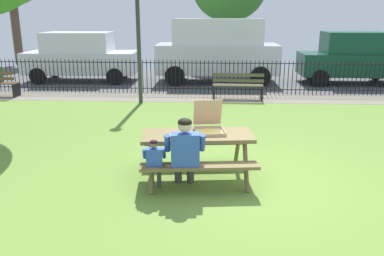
% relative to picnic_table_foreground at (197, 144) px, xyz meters
% --- Properties ---
extents(ground, '(28.00, 11.33, 0.02)m').
position_rel_picnic_table_foreground_xyz_m(ground, '(0.78, 1.57, -0.61)').
color(ground, olive).
extents(cobblestone_walkway, '(28.00, 1.40, 0.01)m').
position_rel_picnic_table_foreground_xyz_m(cobblestone_walkway, '(0.78, 6.54, -0.60)').
color(cobblestone_walkway, gray).
extents(street_asphalt, '(28.00, 6.75, 0.01)m').
position_rel_picnic_table_foreground_xyz_m(street_asphalt, '(0.78, 10.61, -0.60)').
color(street_asphalt, '#515154').
extents(picnic_table_foreground, '(1.95, 1.66, 0.79)m').
position_rel_picnic_table_foreground_xyz_m(picnic_table_foreground, '(0.00, 0.00, 0.00)').
color(picnic_table_foreground, brown).
rests_on(picnic_table_foreground, ground).
extents(pizza_box_open, '(0.56, 0.63, 0.52)m').
position_rel_picnic_table_foreground_xyz_m(pizza_box_open, '(0.19, 0.13, 0.27)').
color(pizza_box_open, tan).
rests_on(pizza_box_open, picnic_table_foreground).
extents(pizza_slice_on_table, '(0.28, 0.30, 0.02)m').
position_rel_picnic_table_foreground_xyz_m(pizza_slice_on_table, '(-0.40, -0.12, 0.18)').
color(pizza_slice_on_table, '#ECC451').
rests_on(pizza_slice_on_table, picnic_table_foreground).
extents(adult_at_table, '(0.63, 0.62, 1.19)m').
position_rel_picnic_table_foreground_xyz_m(adult_at_table, '(-0.17, -0.52, 0.06)').
color(adult_at_table, '#474747').
rests_on(adult_at_table, ground).
extents(child_at_table, '(0.36, 0.35, 0.87)m').
position_rel_picnic_table_foreground_xyz_m(child_at_table, '(-0.62, -0.60, -0.08)').
color(child_at_table, '#4A4A4A').
rests_on(child_at_table, ground).
extents(iron_fence_streetside, '(18.97, 0.03, 1.14)m').
position_rel_picnic_table_foreground_xyz_m(iron_fence_streetside, '(0.78, 7.24, -0.02)').
color(iron_fence_streetside, black).
rests_on(iron_fence_streetside, ground).
extents(park_bench_center, '(1.61, 0.51, 0.85)m').
position_rel_picnic_table_foreground_xyz_m(park_bench_center, '(1.02, 6.40, -0.18)').
color(park_bench_center, brown).
rests_on(park_bench_center, ground).
extents(lamp_post_walkway, '(0.28, 0.28, 4.30)m').
position_rel_picnic_table_foreground_xyz_m(lamp_post_walkway, '(-1.98, 5.68, 2.01)').
color(lamp_post_walkway, '#2D382D').
rests_on(lamp_post_walkway, ground).
extents(parked_car_far_left, '(4.44, 1.98, 1.94)m').
position_rel_picnic_table_foreground_xyz_m(parked_car_far_left, '(-5.08, 9.63, 0.41)').
color(parked_car_far_left, white).
rests_on(parked_car_far_left, ground).
extents(parked_car_left, '(4.72, 2.11, 2.46)m').
position_rel_picnic_table_foreground_xyz_m(parked_car_left, '(0.38, 9.63, 0.71)').
color(parked_car_left, silver).
rests_on(parked_car_left, ground).
extents(parked_car_center, '(3.92, 1.87, 1.98)m').
position_rel_picnic_table_foreground_xyz_m(parked_car_center, '(5.56, 9.63, 0.41)').
color(parked_car_center, '#144831').
rests_on(parked_car_center, ground).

